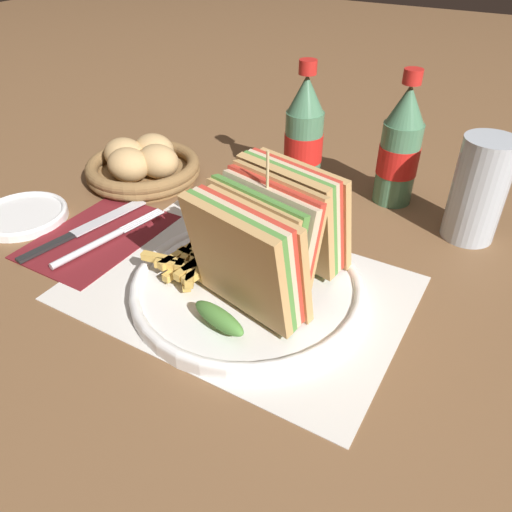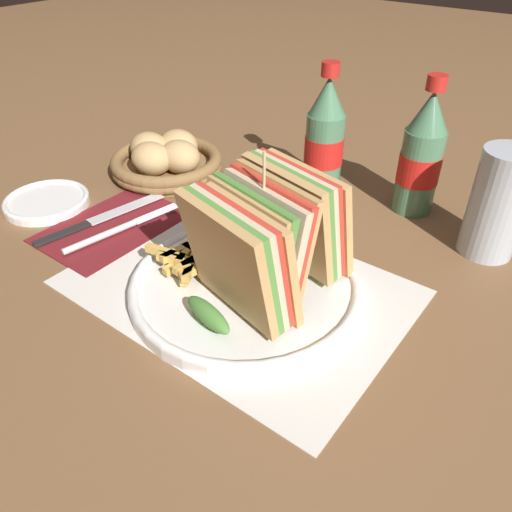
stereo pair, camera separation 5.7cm
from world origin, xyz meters
name	(u,v)px [view 1 (the left image)]	position (x,y,z in m)	size (l,w,h in m)	color
ground_plane	(255,310)	(0.00, 0.00, 0.00)	(4.00, 4.00, 0.00)	brown
placemat	(239,288)	(-0.04, 0.02, 0.00)	(0.38, 0.27, 0.00)	silver
plate_main	(247,286)	(-0.02, 0.02, 0.01)	(0.27, 0.27, 0.02)	white
club_sandwich	(267,239)	(0.00, 0.03, 0.08)	(0.14, 0.21, 0.16)	tan
fries_pile	(194,265)	(-0.08, 0.00, 0.03)	(0.11, 0.08, 0.02)	gold
ketchup_blob	(214,257)	(-0.07, 0.03, 0.03)	(0.05, 0.04, 0.02)	maroon
napkin	(98,236)	(-0.26, 0.02, 0.00)	(0.13, 0.19, 0.00)	maroon
fork	(100,242)	(-0.24, 0.00, 0.01)	(0.04, 0.18, 0.01)	silver
knife	(84,229)	(-0.28, 0.02, 0.01)	(0.05, 0.20, 0.00)	black
coke_bottle_near	(304,136)	(-0.09, 0.29, 0.08)	(0.06, 0.06, 0.19)	#4C7F5B
coke_bottle_far	(400,149)	(0.05, 0.32, 0.08)	(0.06, 0.06, 0.19)	#4C7F5B
glass_near	(477,196)	(0.17, 0.27, 0.06)	(0.07, 0.07, 0.14)	silver
bread_basket	(143,165)	(-0.32, 0.18, 0.02)	(0.18, 0.18, 0.06)	olive
side_saucer	(25,214)	(-0.38, 0.00, 0.01)	(0.12, 0.12, 0.01)	white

